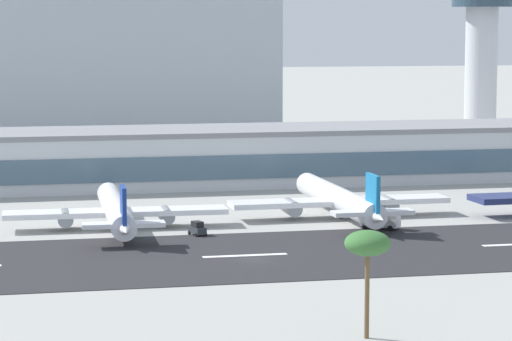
# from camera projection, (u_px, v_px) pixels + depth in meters

# --- Properties ---
(ground_plane) EXTENTS (1400.00, 1400.00, 0.00)m
(ground_plane) POSITION_uv_depth(u_px,v_px,m) (253.00, 260.00, 166.07)
(ground_plane) COLOR #9E9E99
(runway_strip) EXTENTS (800.00, 35.80, 0.08)m
(runway_strip) POSITION_uv_depth(u_px,v_px,m) (249.00, 256.00, 168.92)
(runway_strip) COLOR #262628
(runway_strip) RESTS_ON ground_plane
(runway_centreline_dash_4) EXTENTS (12.00, 1.20, 0.01)m
(runway_centreline_dash_4) POSITION_uv_depth(u_px,v_px,m) (245.00, 255.00, 168.80)
(runway_centreline_dash_4) COLOR white
(runway_centreline_dash_4) RESTS_ON runway_strip
(terminal_building) EXTENTS (211.98, 22.71, 11.28)m
(terminal_building) POSITION_uv_depth(u_px,v_px,m) (188.00, 157.00, 242.45)
(terminal_building) COLOR silver
(terminal_building) RESTS_ON ground_plane
(control_tower) EXTENTS (15.93, 15.93, 43.13)m
(control_tower) POSITION_uv_depth(u_px,v_px,m) (482.00, 44.00, 291.77)
(control_tower) COLOR silver
(control_tower) RESTS_ON ground_plane
(distant_hotel_block) EXTENTS (137.53, 28.51, 48.48)m
(distant_hotel_block) POSITION_uv_depth(u_px,v_px,m) (23.00, 52.00, 327.40)
(distant_hotel_block) COLOR #A8B2BC
(distant_hotel_block) RESTS_ON ground_plane
(airliner_navy_tail_gate_1) EXTENTS (35.36, 42.58, 8.88)m
(airliner_navy_tail_gate_1) POSITION_uv_depth(u_px,v_px,m) (116.00, 211.00, 190.45)
(airliner_navy_tail_gate_1) COLOR white
(airliner_navy_tail_gate_1) RESTS_ON ground_plane
(airliner_blue_tail_gate_2) EXTENTS (37.23, 44.78, 9.35)m
(airliner_blue_tail_gate_2) POSITION_uv_depth(u_px,v_px,m) (341.00, 200.00, 201.08)
(airliner_blue_tail_gate_2) COLOR silver
(airliner_blue_tail_gate_2) RESTS_ON ground_plane
(service_baggage_tug_0) EXTENTS (2.67, 3.54, 2.20)m
(service_baggage_tug_0) POSITION_uv_depth(u_px,v_px,m) (197.00, 229.00, 184.89)
(service_baggage_tug_0) COLOR #2D3338
(service_baggage_tug_0) RESTS_ON ground_plane
(service_box_truck_1) EXTENTS (6.17, 5.64, 3.25)m
(service_box_truck_1) POSITION_uv_depth(u_px,v_px,m) (380.00, 218.00, 190.58)
(service_box_truck_1) COLOR white
(service_box_truck_1) RESTS_ON ground_plane
(palm_tree_2) EXTENTS (4.76, 4.76, 11.27)m
(palm_tree_2) POSITION_uv_depth(u_px,v_px,m) (368.00, 245.00, 123.73)
(palm_tree_2) COLOR brown
(palm_tree_2) RESTS_ON ground_plane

